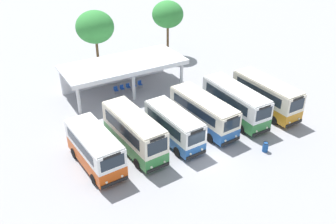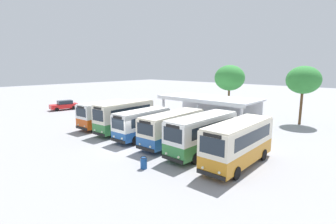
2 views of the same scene
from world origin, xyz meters
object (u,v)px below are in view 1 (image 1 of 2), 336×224
waiting_chair_second_from_end (122,88)px  waiting_chair_middle_seat (128,86)px  city_bus_middle_cream (174,125)px  city_bus_far_end_green (266,95)px  litter_bin_apron (265,147)px  waiting_chair_fourth_seat (134,85)px  city_bus_nearest_orange (95,148)px  city_bus_second_in_row (134,132)px  waiting_chair_end_by_column (116,89)px  city_bus_fifth_blue (235,102)px  waiting_chair_fifth_seat (140,84)px  city_bus_fourth_amber (203,111)px

waiting_chair_second_from_end → waiting_chair_middle_seat: 0.74m
city_bus_middle_cream → waiting_chair_middle_seat: city_bus_middle_cream is taller
city_bus_far_end_green → litter_bin_apron: bearing=-132.5°
city_bus_middle_cream → waiting_chair_second_from_end: city_bus_middle_cream is taller
city_bus_far_end_green → waiting_chair_fourth_seat: bearing=129.4°
city_bus_nearest_orange → city_bus_far_end_green: 17.86m
city_bus_second_in_row → city_bus_far_end_green: 14.30m
city_bus_far_end_green → waiting_chair_end_by_column: (-11.44, 11.19, -1.33)m
city_bus_nearest_orange → city_bus_second_in_row: bearing=5.5°
waiting_chair_end_by_column → waiting_chair_middle_seat: size_ratio=1.00×
city_bus_fifth_blue → litter_bin_apron: (-1.22, -5.68, -1.37)m
city_bus_fifth_blue → waiting_chair_fourth_seat: size_ratio=9.15×
city_bus_fifth_blue → waiting_chair_fifth_seat: size_ratio=9.15×
city_bus_fifth_blue → city_bus_nearest_orange: bearing=-178.9°
waiting_chair_fourth_seat → waiting_chair_fifth_seat: same height
city_bus_far_end_green → waiting_chair_second_from_end: 15.55m
waiting_chair_middle_seat → waiting_chair_second_from_end: bearing=-178.7°
city_bus_fourth_amber → city_bus_far_end_green: (7.14, -0.66, 0.15)m
city_bus_fifth_blue → litter_bin_apron: city_bus_fifth_blue is taller
waiting_chair_end_by_column → litter_bin_apron: bearing=-68.0°
city_bus_nearest_orange → city_bus_fifth_blue: (14.29, 0.28, 0.08)m
city_bus_nearest_orange → waiting_chair_fourth_seat: city_bus_nearest_orange is taller
city_bus_fourth_amber → litter_bin_apron: 6.46m
city_bus_far_end_green → city_bus_fifth_blue: bearing=172.7°
city_bus_fifth_blue → waiting_chair_middle_seat: city_bus_fifth_blue is taller
city_bus_fourth_amber → waiting_chair_end_by_column: city_bus_fourth_amber is taller
city_bus_middle_cream → waiting_chair_end_by_column: size_ratio=7.74×
city_bus_fourth_amber → waiting_chair_fourth_seat: city_bus_fourth_amber is taller
city_bus_second_in_row → waiting_chair_fourth_seat: (5.08, 10.69, -1.37)m
city_bus_middle_cream → waiting_chair_second_from_end: bearing=89.9°
city_bus_fifth_blue → waiting_chair_end_by_column: (-7.87, 10.74, -1.30)m
city_bus_nearest_orange → waiting_chair_fourth_seat: 14.07m
city_bus_middle_cream → city_bus_fourth_amber: city_bus_fourth_amber is taller
city_bus_fourth_amber → waiting_chair_second_from_end: 11.20m
waiting_chair_fourth_seat → litter_bin_apron: (4.42, -16.44, -0.07)m
city_bus_fourth_amber → waiting_chair_fourth_seat: 10.82m
city_bus_middle_cream → waiting_chair_fifth_seat: city_bus_middle_cream is taller
city_bus_middle_cream → waiting_chair_middle_seat: size_ratio=7.74×
city_bus_fourth_amber → city_bus_far_end_green: bearing=-5.2°
waiting_chair_fourth_seat → waiting_chair_fifth_seat: bearing=-0.9°
city_bus_nearest_orange → city_bus_middle_cream: size_ratio=1.00×
city_bus_nearest_orange → waiting_chair_middle_seat: bearing=54.4°
city_bus_middle_cream → city_bus_fifth_blue: (7.14, 0.48, 0.16)m
city_bus_far_end_green → waiting_chair_fourth_seat: 14.57m
waiting_chair_end_by_column → waiting_chair_second_from_end: 0.74m
waiting_chair_middle_seat → city_bus_nearest_orange: bearing=-125.6°
city_bus_middle_cream → waiting_chair_fourth_seat: city_bus_middle_cream is taller
city_bus_nearest_orange → waiting_chair_end_by_column: bearing=59.8°
waiting_chair_fifth_seat → waiting_chair_fourth_seat: bearing=179.1°
city_bus_fifth_blue → city_bus_middle_cream: bearing=-176.2°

